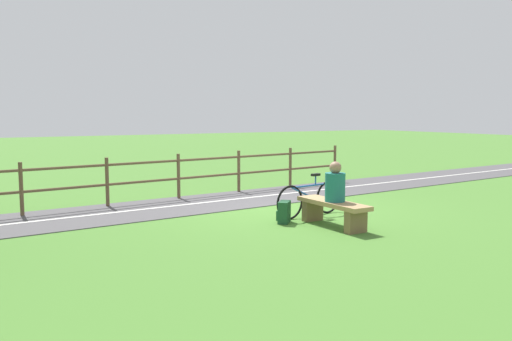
% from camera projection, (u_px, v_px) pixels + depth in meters
% --- Properties ---
extents(ground_plane, '(80.00, 80.00, 0.00)m').
position_uv_depth(ground_plane, '(286.00, 209.00, 11.57)').
color(ground_plane, '#477A2D').
extents(paved_path, '(5.21, 36.07, 0.02)m').
position_uv_depth(paved_path, '(85.00, 216.00, 10.71)').
color(paved_path, '#4C494C').
rests_on(paved_path, ground_plane).
extents(path_centre_line, '(2.66, 31.91, 0.00)m').
position_uv_depth(path_centre_line, '(85.00, 216.00, 10.71)').
color(path_centre_line, silver).
rests_on(path_centre_line, paved_path).
extents(bench, '(1.65, 0.48, 0.47)m').
position_uv_depth(bench, '(333.00, 209.00, 9.75)').
color(bench, '#A88456').
rests_on(bench, ground_plane).
extents(person_seated, '(0.38, 0.38, 0.74)m').
position_uv_depth(person_seated, '(335.00, 185.00, 9.66)').
color(person_seated, '#1E6B66').
rests_on(person_seated, bench).
extents(bicycle, '(0.31, 1.75, 0.87)m').
position_uv_depth(bicycle, '(310.00, 199.00, 10.68)').
color(bicycle, black).
rests_on(bicycle, ground_plane).
extents(backpack, '(0.38, 0.38, 0.42)m').
position_uv_depth(backpack, '(284.00, 212.00, 10.09)').
color(backpack, '#1E4C2D').
rests_on(backpack, ground_plane).
extents(fence_roadside, '(2.09, 16.20, 1.10)m').
position_uv_depth(fence_roadside, '(66.00, 181.00, 11.23)').
color(fence_roadside, brown).
rests_on(fence_roadside, ground_plane).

